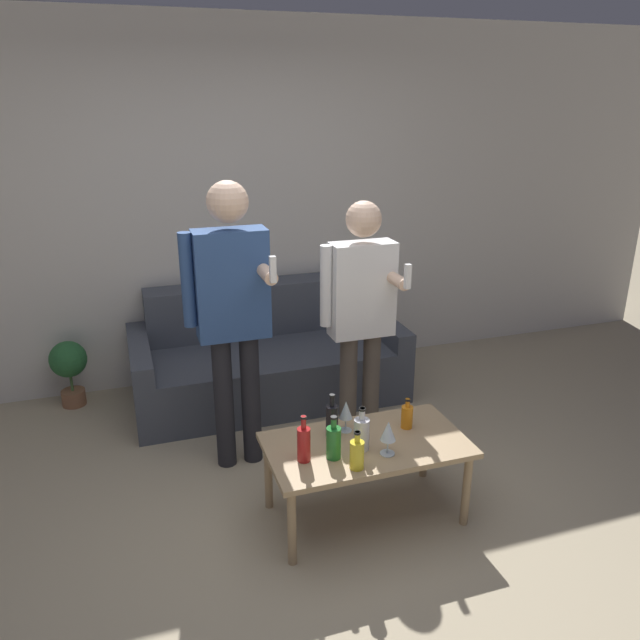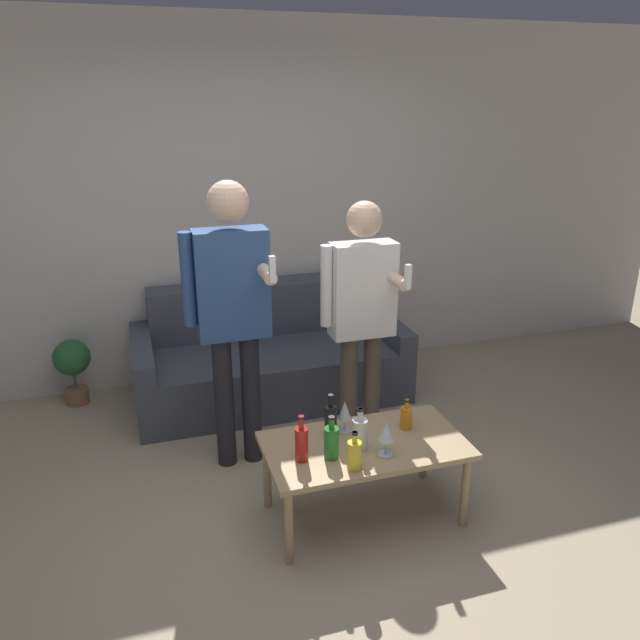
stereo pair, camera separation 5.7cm
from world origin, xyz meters
name	(u,v)px [view 2 (the right image)]	position (x,y,z in m)	size (l,w,h in m)	color
ground_plane	(313,550)	(0.00, 0.00, 0.00)	(16.00, 16.00, 0.00)	tan
wall_back	(226,208)	(0.00, 2.26, 1.35)	(8.00, 0.06, 2.70)	silver
couch	(268,357)	(0.19, 1.81, 0.28)	(1.96, 0.92, 0.80)	#474C56
coffee_table	(365,451)	(0.34, 0.19, 0.40)	(1.05, 0.57, 0.45)	tan
bottle_orange	(406,417)	(0.61, 0.26, 0.52)	(0.06, 0.06, 0.17)	orange
bottle_green	(331,442)	(0.13, 0.11, 0.54)	(0.07, 0.07, 0.23)	#23752D
bottle_dark	(331,420)	(0.19, 0.31, 0.55)	(0.07, 0.07, 0.24)	black
bottle_yellow	(301,443)	(-0.02, 0.13, 0.55)	(0.07, 0.07, 0.25)	#B21E1E
bottle_red	(354,454)	(0.21, -0.02, 0.53)	(0.07, 0.07, 0.20)	yellow
bottle_clear	(360,433)	(0.29, 0.14, 0.54)	(0.08, 0.08, 0.23)	silver
wine_glass_near	(345,411)	(0.28, 0.33, 0.57)	(0.07, 0.07, 0.18)	silver
wine_glass_far	(386,432)	(0.40, 0.05, 0.58)	(0.08, 0.08, 0.18)	silver
person_standing_left	(232,304)	(-0.20, 0.92, 1.03)	(0.49, 0.44, 1.73)	#232328
person_standing_right	(362,308)	(0.58, 0.88, 0.94)	(0.46, 0.41, 1.59)	brown
potted_plant	(72,363)	(-1.21, 2.05, 0.32)	(0.26, 0.26, 0.50)	#936042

